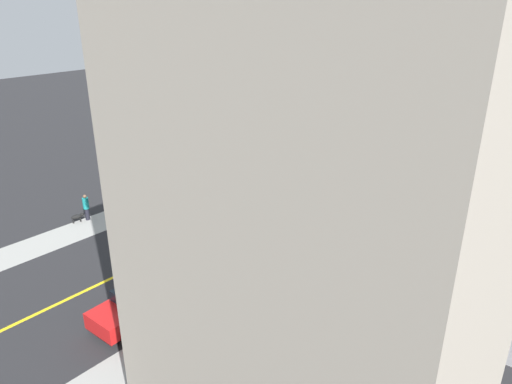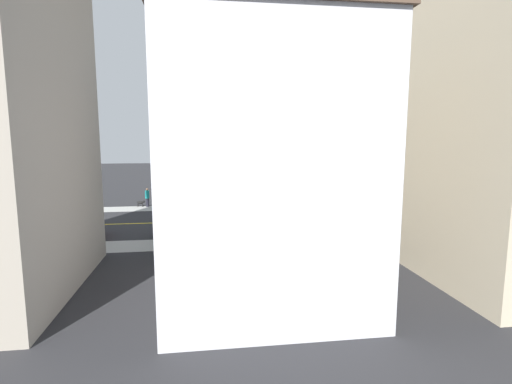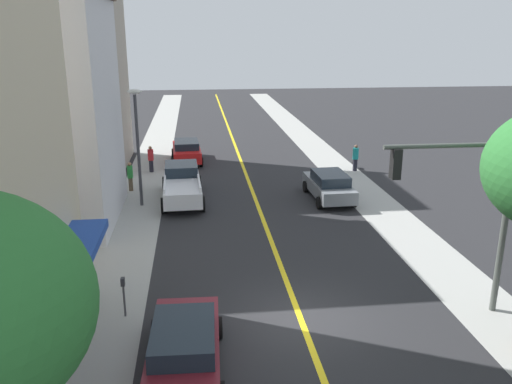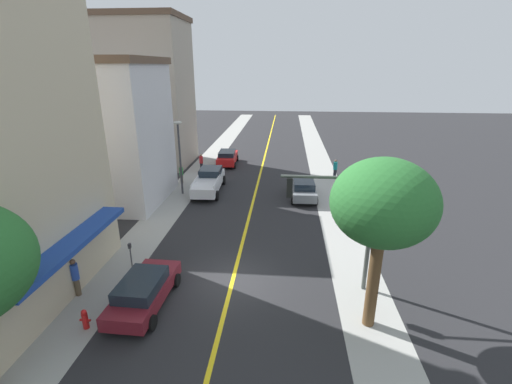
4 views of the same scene
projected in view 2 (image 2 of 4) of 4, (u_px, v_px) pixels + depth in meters
ground_plane at (361, 217)px, 31.39m from camera, size 140.00×140.00×0.00m
sidewalk_left at (399, 236)px, 25.29m from camera, size 2.56×126.00×0.01m
sidewalk_right at (335, 204)px, 37.48m from camera, size 2.56×126.00×0.01m
road_centerline_stripe at (361, 217)px, 31.39m from camera, size 0.20×126.00×0.00m
brick_apartment_block at (256, 162)px, 16.83m from camera, size 11.61×7.82×10.67m
street_tree_left_near at (364, 149)px, 36.92m from camera, size 3.87×3.87×7.01m
street_tree_right_corner at (511, 163)px, 25.02m from camera, size 4.27×4.27×6.55m
fire_hydrant at (448, 225)px, 26.55m from camera, size 0.44×0.24×0.87m
parking_meter at (384, 221)px, 25.74m from camera, size 0.12×0.18×1.33m
traffic_light_mast at (343, 164)px, 35.82m from camera, size 4.17×0.32×5.89m
street_lamp at (212, 182)px, 23.30m from camera, size 0.70×0.36×6.00m
red_sedan_left_curb at (63, 226)px, 24.65m from camera, size 2.23×4.67×1.54m
maroon_sedan_left_curb at (412, 216)px, 28.08m from camera, size 2.18×4.62×1.44m
grey_sedan_right_curb at (211, 203)px, 33.50m from camera, size 2.14×4.56×1.53m
white_pickup_truck at (199, 221)px, 25.65m from camera, size 2.35×6.00×1.76m
pedestrian_red_shirt at (94, 232)px, 22.75m from camera, size 0.37×0.37×1.70m
pedestrian_teal_shirt at (147, 197)px, 35.85m from camera, size 0.38×0.38×1.74m
pedestrian_green_shirt at (165, 233)px, 22.49m from camera, size 0.32×0.32×1.67m
pedestrian_blue_shirt at (433, 223)px, 24.67m from camera, size 0.35×0.35×1.86m
small_dog at (141, 202)px, 35.96m from camera, size 0.46×0.80×0.60m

